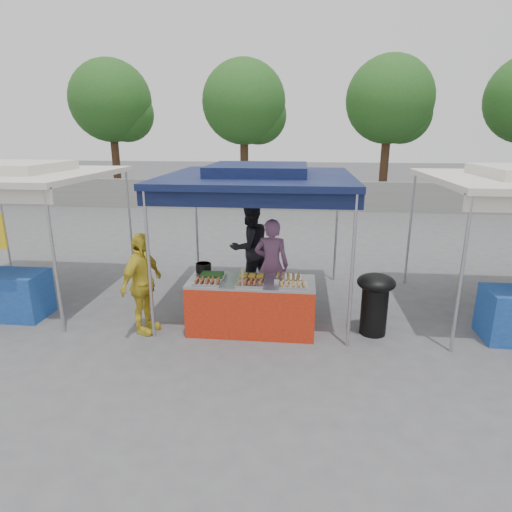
# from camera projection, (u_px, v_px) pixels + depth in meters

# --- Properties ---
(ground_plane) EXTENTS (80.00, 80.00, 0.00)m
(ground_plane) POSITION_uv_depth(u_px,v_px,m) (252.00, 327.00, 7.07)
(ground_plane) COLOR #535355
(back_wall) EXTENTS (40.00, 0.25, 1.20)m
(back_wall) POSITION_uv_depth(u_px,v_px,m) (283.00, 196.00, 17.40)
(back_wall) COLOR slate
(back_wall) RESTS_ON ground_plane
(main_canopy) EXTENTS (3.20, 3.20, 2.57)m
(main_canopy) POSITION_uv_depth(u_px,v_px,m) (258.00, 176.00, 7.33)
(main_canopy) COLOR #ADADB4
(main_canopy) RESTS_ON ground_plane
(neighbor_stall_left) EXTENTS (3.20, 3.20, 2.57)m
(neighbor_stall_left) POSITION_uv_depth(u_px,v_px,m) (6.00, 219.00, 7.63)
(neighbor_stall_left) COLOR #ADADB4
(neighbor_stall_left) RESTS_ON ground_plane
(tree_0) EXTENTS (3.68, 3.65, 6.28)m
(tree_0) POSITION_uv_depth(u_px,v_px,m) (115.00, 104.00, 19.44)
(tree_0) COLOR #3C2717
(tree_0) RESTS_ON ground_plane
(tree_1) EXTENTS (3.59, 3.54, 6.09)m
(tree_1) POSITION_uv_depth(u_px,v_px,m) (247.00, 106.00, 18.25)
(tree_1) COLOR #3C2717
(tree_1) RESTS_ON ground_plane
(tree_2) EXTENTS (3.64, 3.60, 6.19)m
(tree_2) POSITION_uv_depth(u_px,v_px,m) (393.00, 104.00, 17.84)
(tree_2) COLOR #3C2717
(tree_2) RESTS_ON ground_plane
(vendor_table) EXTENTS (2.00, 0.80, 0.85)m
(vendor_table) POSITION_uv_depth(u_px,v_px,m) (251.00, 305.00, 6.86)
(vendor_table) COLOR #B32610
(vendor_table) RESTS_ON ground_plane
(food_tray_fl) EXTENTS (0.42, 0.30, 0.07)m
(food_tray_fl) POSITION_uv_depth(u_px,v_px,m) (207.00, 282.00, 6.56)
(food_tray_fl) COLOR #B9B9BD
(food_tray_fl) RESTS_ON vendor_table
(food_tray_fm) EXTENTS (0.42, 0.30, 0.07)m
(food_tray_fm) POSITION_uv_depth(u_px,v_px,m) (250.00, 284.00, 6.50)
(food_tray_fm) COLOR #B9B9BD
(food_tray_fm) RESTS_ON vendor_table
(food_tray_fr) EXTENTS (0.42, 0.30, 0.07)m
(food_tray_fr) POSITION_uv_depth(u_px,v_px,m) (293.00, 285.00, 6.43)
(food_tray_fr) COLOR #B9B9BD
(food_tray_fr) RESTS_ON vendor_table
(food_tray_bl) EXTENTS (0.42, 0.30, 0.07)m
(food_tray_bl) POSITION_uv_depth(u_px,v_px,m) (212.00, 276.00, 6.86)
(food_tray_bl) COLOR #B9B9BD
(food_tray_bl) RESTS_ON vendor_table
(food_tray_bm) EXTENTS (0.42, 0.30, 0.07)m
(food_tray_bm) POSITION_uv_depth(u_px,v_px,m) (252.00, 277.00, 6.82)
(food_tray_bm) COLOR #B9B9BD
(food_tray_bm) RESTS_ON vendor_table
(food_tray_br) EXTENTS (0.42, 0.30, 0.07)m
(food_tray_br) POSITION_uv_depth(u_px,v_px,m) (288.00, 278.00, 6.77)
(food_tray_br) COLOR #B9B9BD
(food_tray_br) RESTS_ON vendor_table
(cooking_pot) EXTENTS (0.26, 0.26, 0.15)m
(cooking_pot) POSITION_uv_depth(u_px,v_px,m) (204.00, 268.00, 7.14)
(cooking_pot) COLOR black
(cooking_pot) RESTS_ON vendor_table
(skewer_cup) EXTENTS (0.08, 0.08, 0.10)m
(skewer_cup) POSITION_uv_depth(u_px,v_px,m) (242.00, 283.00, 6.47)
(skewer_cup) COLOR #ADADB4
(skewer_cup) RESTS_ON vendor_table
(wok_burner) EXTENTS (0.59, 0.59, 1.00)m
(wok_burner) POSITION_uv_depth(u_px,v_px,m) (375.00, 299.00, 6.69)
(wok_burner) COLOR black
(wok_burner) RESTS_ON ground_plane
(crate_left) EXTENTS (0.47, 0.33, 0.28)m
(crate_left) POSITION_uv_depth(u_px,v_px,m) (230.00, 306.00, 7.55)
(crate_left) COLOR #122E96
(crate_left) RESTS_ON ground_plane
(crate_right) EXTENTS (0.53, 0.37, 0.32)m
(crate_right) POSITION_uv_depth(u_px,v_px,m) (271.00, 308.00, 7.41)
(crate_right) COLOR #122E96
(crate_right) RESTS_ON ground_plane
(crate_stacked) EXTENTS (0.52, 0.36, 0.31)m
(crate_stacked) POSITION_uv_depth(u_px,v_px,m) (271.00, 292.00, 7.32)
(crate_stacked) COLOR #122E96
(crate_stacked) RESTS_ON crate_right
(vendor_woman) EXTENTS (0.65, 0.46, 1.67)m
(vendor_woman) POSITION_uv_depth(u_px,v_px,m) (271.00, 265.00, 7.55)
(vendor_woman) COLOR #7F5073
(vendor_woman) RESTS_ON ground_plane
(helper_man) EXTENTS (1.11, 1.09, 1.80)m
(helper_man) POSITION_uv_depth(u_px,v_px,m) (250.00, 247.00, 8.50)
(helper_man) COLOR black
(helper_man) RESTS_ON ground_plane
(customer_person) EXTENTS (0.64, 1.03, 1.63)m
(customer_person) POSITION_uv_depth(u_px,v_px,m) (142.00, 284.00, 6.69)
(customer_person) COLOR gold
(customer_person) RESTS_ON ground_plane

